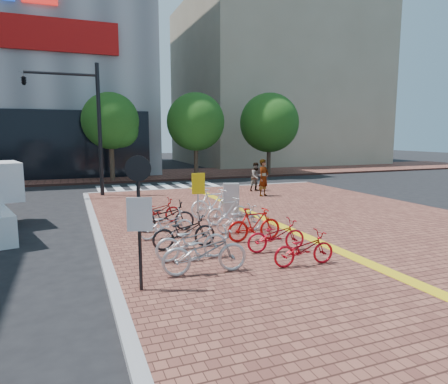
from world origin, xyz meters
name	(u,v)px	position (x,y,z in m)	size (l,w,h in m)	color
ground	(243,245)	(0.00, 0.00, 0.00)	(120.00, 120.00, 0.00)	black
tactile_strip	(433,291)	(2.00, -5.00, 0.16)	(0.40, 34.00, 0.01)	yellow
kerb_west	(133,353)	(-4.00, -5.00, 0.08)	(0.25, 34.00, 0.15)	gray
kerb_north	(208,188)	(3.00, 12.00, 0.08)	(14.00, 0.25, 0.15)	gray
far_sidewalk	(134,176)	(0.00, 21.00, 0.07)	(70.00, 8.00, 0.15)	brown
building_beige	(273,85)	(18.00, 32.00, 9.00)	(20.00, 18.00, 18.00)	gray
crosswalk	(160,187)	(0.50, 14.00, 0.01)	(7.50, 4.00, 0.01)	silver
street_trees	(209,123)	(5.04, 17.45, 4.10)	(16.20, 4.60, 6.35)	#38281E
bike_0	(205,251)	(-1.98, -2.34, 0.67)	(0.69, 1.97, 1.03)	#AFB0B4
bike_1	(192,241)	(-1.97, -1.26, 0.64)	(0.65, 1.85, 0.97)	silver
bike_2	(184,231)	(-1.86, -0.19, 0.63)	(0.63, 1.81, 0.95)	black
bike_3	(166,224)	(-2.11, 1.01, 0.59)	(0.58, 1.67, 0.88)	white
bike_4	(165,216)	(-1.91, 1.95, 0.65)	(0.66, 1.90, 1.00)	black
bike_5	(158,211)	(-1.89, 3.22, 0.59)	(0.59, 1.68, 0.88)	#A20B0F
bike_6	(304,249)	(0.43, -2.67, 0.57)	(0.56, 1.59, 0.84)	#B40C19
bike_7	(276,235)	(0.38, -1.38, 0.59)	(0.58, 1.67, 0.88)	red
bike_8	(254,224)	(0.28, -0.20, 0.65)	(0.47, 1.67, 1.01)	#B80F0D
bike_9	(240,219)	(0.31, 0.95, 0.59)	(0.58, 1.67, 0.88)	silver
bike_10	(228,211)	(0.36, 2.12, 0.64)	(0.46, 1.61, 0.97)	silver
bike_11	(213,203)	(0.27, 3.36, 0.71)	(0.53, 1.87, 1.12)	white
pedestrian_a	(264,178)	(4.52, 7.57, 1.09)	(0.69, 0.45, 1.89)	gray
pedestrian_b	(256,177)	(4.98, 9.36, 0.95)	(0.77, 0.60, 1.59)	#4B505F
utility_box	(231,200)	(0.98, 3.31, 0.80)	(0.59, 0.43, 1.29)	#B7B7BC
yellow_sign	(198,188)	(-0.42, 3.04, 1.37)	(0.48, 0.14, 1.76)	#B7B7BC
notice_sign	(139,207)	(-3.50, -2.83, 1.88)	(0.50, 0.18, 2.74)	black
traffic_light_pole	(66,104)	(-4.74, 10.84, 4.76)	(3.59, 1.38, 6.68)	black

